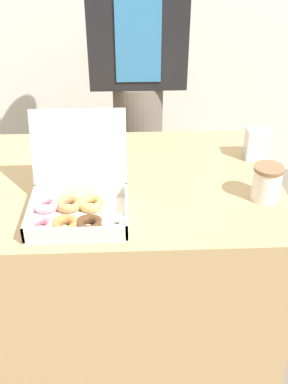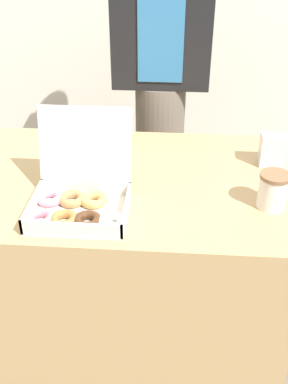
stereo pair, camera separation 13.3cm
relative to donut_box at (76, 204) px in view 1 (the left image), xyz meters
The scene contains 6 objects.
ground_plane 0.83m from the donut_box, 61.31° to the left, with size 14.00×14.00×0.00m, color #665B51.
table 0.49m from the donut_box, 61.31° to the left, with size 1.14×0.79×0.75m.
donut_box is the anchor object (origin of this frame).
coffee_cup 0.61m from the donut_box, ahead, with size 0.10×0.10×0.12m.
napkin_holder 0.74m from the donut_box, 28.74° to the left, with size 0.09×0.06×0.12m.
person_customer 0.92m from the donut_box, 76.36° to the left, with size 0.43×0.24×1.63m.
Camera 1 is at (0.04, -1.35, 1.55)m, focal length 42.00 mm.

